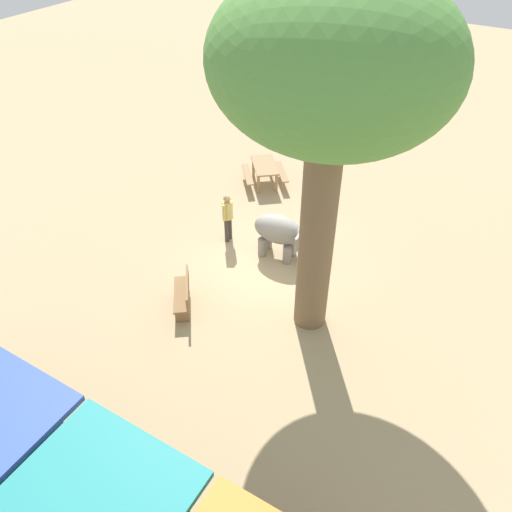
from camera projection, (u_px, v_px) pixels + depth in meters
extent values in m
plane|color=tan|center=(269.00, 263.00, 15.16)|extent=(60.00, 60.00, 0.00)
cylinder|color=gray|center=(293.00, 247.00, 15.31)|extent=(0.26, 0.26, 0.59)
cylinder|color=gray|center=(287.00, 254.00, 15.02)|extent=(0.26, 0.26, 0.59)
cylinder|color=gray|center=(268.00, 240.00, 15.59)|extent=(0.26, 0.26, 0.59)
cylinder|color=gray|center=(262.00, 247.00, 15.30)|extent=(0.26, 0.26, 0.59)
ellipsoid|color=gray|center=(278.00, 229.00, 14.90)|extent=(1.53, 0.86, 0.88)
sphere|color=gray|center=(307.00, 234.00, 14.52)|extent=(0.63, 0.63, 0.63)
cone|color=gray|center=(314.00, 252.00, 14.79)|extent=(0.20, 0.20, 0.99)
cube|color=gray|center=(310.00, 226.00, 14.85)|extent=(0.12, 0.52, 0.47)
cube|color=gray|center=(299.00, 241.00, 14.26)|extent=(0.12, 0.52, 0.47)
cylinder|color=#3F3833|center=(230.00, 227.00, 15.89)|extent=(0.14, 0.14, 0.82)
cylinder|color=#3F3833|center=(227.00, 230.00, 15.77)|extent=(0.14, 0.14, 0.82)
cylinder|color=tan|center=(227.00, 210.00, 15.39)|extent=(0.32, 0.32, 0.58)
sphere|color=tan|center=(227.00, 199.00, 15.14)|extent=(0.22, 0.22, 0.22)
cylinder|color=tan|center=(231.00, 206.00, 15.53)|extent=(0.09, 0.09, 0.55)
cylinder|color=tan|center=(224.00, 213.00, 15.24)|extent=(0.09, 0.09, 0.55)
cylinder|color=brown|center=(317.00, 237.00, 11.74)|extent=(0.82, 0.82, 5.29)
ellipsoid|color=#569342|center=(333.00, 62.00, 9.28)|extent=(4.82, 4.42, 3.42)
cube|color=olive|center=(181.00, 294.00, 13.45)|extent=(1.16, 1.36, 0.06)
cube|color=olive|center=(187.00, 287.00, 13.32)|extent=(0.88, 1.16, 0.40)
cube|color=olive|center=(182.00, 315.00, 13.19)|extent=(0.34, 0.28, 0.42)
cube|color=olive|center=(182.00, 288.00, 14.01)|extent=(0.34, 0.28, 0.42)
cube|color=#9E7A51|center=(265.00, 165.00, 18.29)|extent=(1.57, 1.67, 0.06)
cylinder|color=#9E7A51|center=(253.00, 168.00, 18.95)|extent=(0.10, 0.10, 0.72)
cylinder|color=#9E7A51|center=(270.00, 166.00, 19.03)|extent=(0.10, 0.10, 0.72)
cylinder|color=#9E7A51|center=(258.00, 184.00, 18.03)|extent=(0.10, 0.10, 0.72)
cylinder|color=#9E7A51|center=(276.00, 183.00, 18.10)|extent=(0.10, 0.10, 0.72)
cube|color=#9E7A51|center=(248.00, 174.00, 18.41)|extent=(1.14, 1.31, 0.05)
cube|color=#9E7A51|center=(282.00, 172.00, 18.55)|extent=(1.14, 1.31, 0.05)
cube|color=teal|center=(89.00, 504.00, 7.16)|extent=(2.50, 2.50, 0.12)
cylinder|color=gray|center=(100.00, 472.00, 8.84)|extent=(0.10, 0.10, 2.40)
cylinder|color=gray|center=(0.00, 406.00, 9.88)|extent=(0.10, 0.10, 2.40)
cylinder|color=gray|center=(67.00, 450.00, 9.16)|extent=(0.10, 0.10, 2.40)
cylinder|color=gray|center=(280.00, 225.00, 16.41)|extent=(0.36, 0.36, 0.32)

